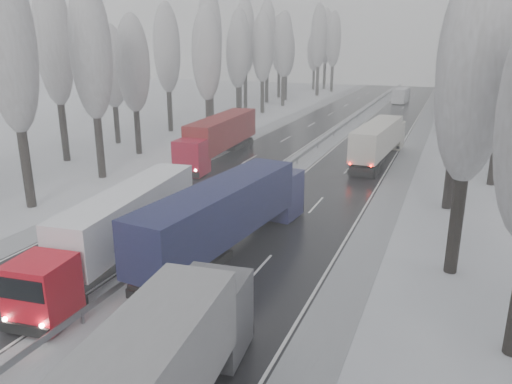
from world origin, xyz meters
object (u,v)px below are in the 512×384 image
Objects in this scene: truck_blue_box at (230,211)px; truck_red_red at (219,136)px; truck_cream_box at (380,139)px; truck_red_white at (121,223)px; box_truck_distant at (401,95)px.

truck_red_red is at bearing 123.44° from truck_blue_box.
truck_cream_box is at bearing 15.15° from truck_red_red.
truck_blue_box reaches higher than truck_red_white.
truck_red_white is at bearing -91.87° from box_truck_distant.
truck_cream_box reaches higher than box_truck_distant.
truck_red_red is at bearing -157.50° from truck_cream_box.
truck_red_red is (-5.90, 24.68, 0.25)m from truck_red_white.
truck_cream_box is (4.64, 26.53, -0.17)m from truck_blue_box.
truck_blue_box is 1.11× the size of truck_red_white.
truck_red_white is at bearing -104.37° from truck_cream_box.
truck_red_white reaches higher than box_truck_distant.
truck_cream_box is 2.05× the size of box_truck_distant.
truck_red_red reaches higher than box_truck_distant.
truck_blue_box is at bearing 28.33° from truck_red_white.
box_truck_distant is at bearing 95.11° from truck_blue_box.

